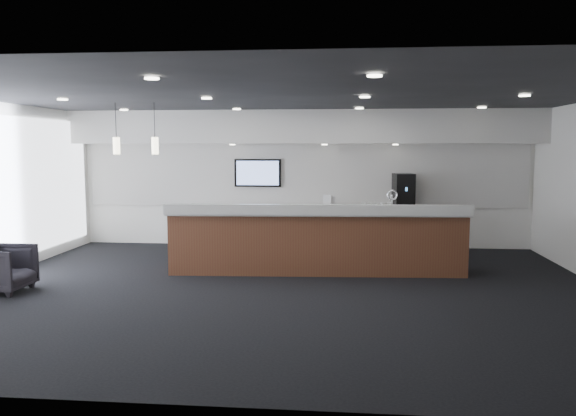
{
  "coord_description": "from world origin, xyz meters",
  "views": [
    {
      "loc": [
        0.86,
        -8.54,
        2.23
      ],
      "look_at": [
        -0.07,
        1.3,
        1.15
      ],
      "focal_mm": 35.0,
      "sensor_mm": 36.0,
      "label": 1
    }
  ],
  "objects": [
    {
      "name": "cup_1",
      "position": [
        1.76,
        3.54,
        1.0
      ],
      "size": [
        0.15,
        0.15,
        0.1
      ],
      "primitive_type": "imported",
      "rotation": [
        0.0,
        0.0,
        0.65
      ],
      "color": "white",
      "rests_on": "back_credenza"
    },
    {
      "name": "info_sign_right",
      "position": [
        0.57,
        3.52,
        1.08
      ],
      "size": [
        0.19,
        0.08,
        0.25
      ],
      "primitive_type": "cube",
      "rotation": [
        0.0,
        0.0,
        -0.34
      ],
      "color": "silver",
      "rests_on": "back_credenza"
    },
    {
      "name": "pendant_right",
      "position": [
        -3.1,
        0.8,
        2.25
      ],
      "size": [
        0.12,
        0.12,
        0.3
      ],
      "primitive_type": "cylinder",
      "color": "#F3E8BD",
      "rests_on": "ceiling"
    },
    {
      "name": "service_counter",
      "position": [
        0.44,
        1.29,
        0.58
      ],
      "size": [
        5.28,
        1.16,
        1.49
      ],
      "rotation": [
        0.0,
        0.0,
        0.06
      ],
      "color": "brown",
      "rests_on": "ground"
    },
    {
      "name": "cup_0",
      "position": [
        1.9,
        3.54,
        1.0
      ],
      "size": [
        0.11,
        0.11,
        0.1
      ],
      "primitive_type": "imported",
      "color": "white",
      "rests_on": "back_credenza"
    },
    {
      "name": "ceiling",
      "position": [
        0.0,
        0.0,
        3.0
      ],
      "size": [
        10.0,
        8.0,
        0.02
      ],
      "primitive_type": "cube",
      "color": "black",
      "rests_on": "back_wall"
    },
    {
      "name": "alcove_panel",
      "position": [
        0.0,
        3.97,
        1.6
      ],
      "size": [
        9.8,
        0.06,
        1.4
      ],
      "primitive_type": "cube",
      "color": "silver",
      "rests_on": "back_wall"
    },
    {
      "name": "ground",
      "position": [
        0.0,
        0.0,
        0.0
      ],
      "size": [
        10.0,
        10.0,
        0.0
      ],
      "primitive_type": "plane",
      "color": "black",
      "rests_on": "ground"
    },
    {
      "name": "coffee_machine",
      "position": [
        2.2,
        3.68,
        1.3
      ],
      "size": [
        0.47,
        0.57,
        0.71
      ],
      "rotation": [
        0.0,
        0.0,
        0.15
      ],
      "color": "black",
      "rests_on": "back_credenza"
    },
    {
      "name": "cup_4",
      "position": [
        1.34,
        3.54,
        1.0
      ],
      "size": [
        0.15,
        0.15,
        0.1
      ],
      "primitive_type": "imported",
      "rotation": [
        0.0,
        0.0,
        2.58
      ],
      "color": "white",
      "rests_on": "back_credenza"
    },
    {
      "name": "soffit_bulkhead",
      "position": [
        0.0,
        3.55,
        2.65
      ],
      "size": [
        10.0,
        0.9,
        0.7
      ],
      "primitive_type": "cube",
      "color": "silver",
      "rests_on": "back_wall"
    },
    {
      "name": "cup_3",
      "position": [
        1.48,
        3.54,
        1.0
      ],
      "size": [
        0.14,
        0.14,
        0.1
      ],
      "primitive_type": "imported",
      "rotation": [
        0.0,
        0.0,
        1.94
      ],
      "color": "white",
      "rests_on": "back_credenza"
    },
    {
      "name": "info_sign_left",
      "position": [
        0.66,
        3.57,
        1.06
      ],
      "size": [
        0.16,
        0.03,
        0.22
      ],
      "primitive_type": "cube",
      "rotation": [
        0.0,
        0.0,
        0.04
      ],
      "color": "silver",
      "rests_on": "back_credenza"
    },
    {
      "name": "wall_tv",
      "position": [
        -1.0,
        3.91,
        1.65
      ],
      "size": [
        1.05,
        0.08,
        0.62
      ],
      "color": "black",
      "rests_on": "back_wall"
    },
    {
      "name": "cup_2",
      "position": [
        1.62,
        3.54,
        1.0
      ],
      "size": [
        0.13,
        0.13,
        0.1
      ],
      "primitive_type": "imported",
      "rotation": [
        0.0,
        0.0,
        1.29
      ],
      "color": "white",
      "rests_on": "back_credenza"
    },
    {
      "name": "ceiling_can_lights",
      "position": [
        0.0,
        0.0,
        2.97
      ],
      "size": [
        7.0,
        5.0,
        0.02
      ],
      "primitive_type": null,
      "color": "silver",
      "rests_on": "ceiling"
    },
    {
      "name": "back_wall",
      "position": [
        0.0,
        4.0,
        1.5
      ],
      "size": [
        10.0,
        0.02,
        3.0
      ],
      "primitive_type": "cube",
      "color": "white",
      "rests_on": "ground"
    },
    {
      "name": "back_credenza",
      "position": [
        -0.0,
        3.64,
        0.48
      ],
      "size": [
        5.06,
        0.66,
        0.95
      ],
      "color": "gray",
      "rests_on": "ground"
    },
    {
      "name": "armchair",
      "position": [
        -4.33,
        -0.51,
        0.36
      ],
      "size": [
        0.8,
        0.78,
        0.72
      ],
      "primitive_type": "imported",
      "rotation": [
        0.0,
        0.0,
        1.56
      ],
      "color": "black",
      "rests_on": "ground"
    },
    {
      "name": "pendant_left",
      "position": [
        -2.4,
        0.8,
        2.25
      ],
      "size": [
        0.12,
        0.12,
        0.3
      ],
      "primitive_type": "cylinder",
      "color": "#F3E8BD",
      "rests_on": "ceiling"
    }
  ]
}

